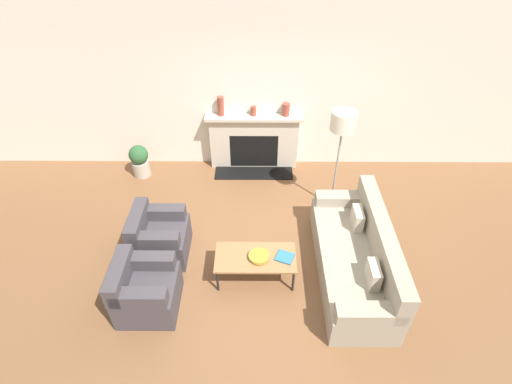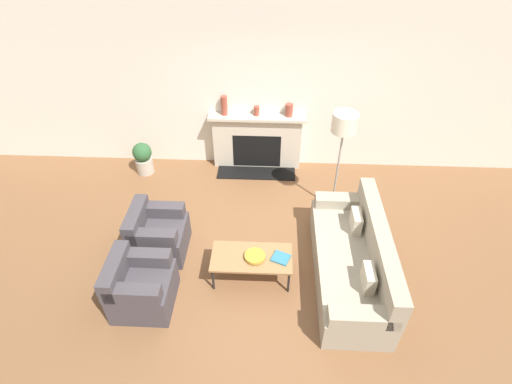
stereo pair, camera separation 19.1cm
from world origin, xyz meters
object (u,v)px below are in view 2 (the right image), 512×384
(armchair_far, at_px, (157,234))
(bowl, at_px, (255,256))
(book, at_px, (281,258))
(potted_plant, at_px, (143,158))
(armchair_near, at_px, (140,286))
(mantel_vase_left, at_px, (224,106))
(fireplace, at_px, (257,142))
(mantel_vase_center_left, at_px, (257,111))
(mantel_vase_center_right, at_px, (289,110))
(couch, at_px, (354,261))
(floor_lamp, at_px, (344,130))
(coffee_table, at_px, (252,258))

(armchair_far, height_order, bowl, armchair_far)
(book, xyz_separation_m, potted_plant, (-2.46, 2.35, -0.10))
(armchair_near, height_order, mantel_vase_left, mantel_vase_left)
(armchair_near, height_order, bowl, armchair_near)
(fireplace, bearing_deg, armchair_far, -120.80)
(armchair_near, bearing_deg, mantel_vase_left, -13.57)
(mantel_vase_center_left, height_order, mantel_vase_center_right, mantel_vase_center_right)
(couch, bearing_deg, mantel_vase_left, -143.02)
(floor_lamp, distance_m, mantel_vase_center_right, 1.40)
(bowl, xyz_separation_m, book, (0.34, 0.00, -0.02))
(coffee_table, distance_m, potted_plant, 3.12)
(mantel_vase_left, distance_m, potted_plant, 1.75)
(armchair_near, bearing_deg, floor_lamp, -52.76)
(potted_plant, bearing_deg, armchair_far, -69.49)
(couch, bearing_deg, potted_plant, -123.55)
(couch, xyz_separation_m, armchair_near, (-2.71, -0.54, -0.00))
(coffee_table, relative_size, bowl, 3.89)
(couch, bearing_deg, book, -85.27)
(book, bearing_deg, armchair_near, -142.77)
(floor_lamp, relative_size, mantel_vase_center_left, 10.28)
(coffee_table, distance_m, book, 0.38)
(fireplace, relative_size, couch, 0.77)
(mantel_vase_left, bearing_deg, coffee_table, -77.12)
(bowl, bearing_deg, potted_plant, 132.04)
(armchair_near, xyz_separation_m, mantel_vase_center_left, (1.31, 3.14, 0.81))
(coffee_table, xyz_separation_m, bowl, (0.05, -0.02, 0.06))
(couch, height_order, mantel_vase_left, mantel_vase_left)
(mantel_vase_center_left, bearing_deg, coffee_table, -88.85)
(armchair_near, bearing_deg, armchair_far, 0.00)
(coffee_table, bearing_deg, fireplace, 90.97)
(fireplace, distance_m, coffee_table, 2.65)
(floor_lamp, xyz_separation_m, potted_plant, (-3.32, 0.83, -1.13))
(mantel_vase_center_right, distance_m, potted_plant, 2.73)
(couch, relative_size, mantel_vase_center_left, 13.19)
(armchair_near, height_order, book, armchair_near)
(book, bearing_deg, potted_plant, 158.77)
(armchair_far, relative_size, book, 2.70)
(armchair_far, distance_m, mantel_vase_center_left, 2.71)
(bowl, height_order, potted_plant, potted_plant)
(fireplace, height_order, book, fireplace)
(mantel_vase_center_left, bearing_deg, bowl, -87.89)
(book, relative_size, floor_lamp, 0.16)
(couch, height_order, mantel_vase_center_right, mantel_vase_center_right)
(couch, height_order, potted_plant, couch)
(fireplace, bearing_deg, coffee_table, -89.03)
(fireplace, bearing_deg, book, -80.89)
(book, distance_m, floor_lamp, 2.03)
(fireplace, distance_m, mantel_vase_center_left, 0.62)
(armchair_far, relative_size, potted_plant, 1.25)
(fireplace, relative_size, coffee_table, 1.59)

